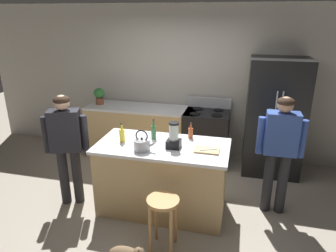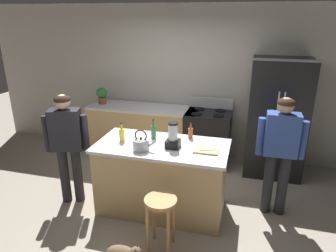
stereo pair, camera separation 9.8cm
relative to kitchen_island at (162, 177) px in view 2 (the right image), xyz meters
The scene contains 17 objects.
ground_plane 0.48m from the kitchen_island, ahead, with size 14.00×14.00×0.00m, color #9E9384.
back_wall 2.14m from the kitchen_island, 90.00° to the left, with size 8.00×0.10×2.70m, color #BCB7AD.
kitchen_island is the anchor object (origin of this frame).
back_counter_run 1.74m from the kitchen_island, 117.30° to the left, with size 2.00×0.64×0.95m.
refrigerator 2.16m from the kitchen_island, 45.41° to the left, with size 0.90×0.73×1.90m.
stove_range 1.57m from the kitchen_island, 75.85° to the left, with size 0.76×0.65×1.13m.
person_by_island_left 1.37m from the kitchen_island, behind, with size 0.59×0.34×1.56m.
person_by_sink_right 1.57m from the kitchen_island, 12.01° to the left, with size 0.59×0.22×1.60m.
bar_stool 0.76m from the kitchen_island, 74.93° to the right, with size 0.36×0.36×0.64m.
potted_plant 2.32m from the kitchen_island, 135.97° to the left, with size 0.20×0.20×0.30m.
blender_appliance 0.63m from the kitchen_island, 15.88° to the right, with size 0.17×0.17×0.33m.
bottle_cooking_sauce 0.71m from the kitchen_island, 45.68° to the left, with size 0.06×0.06×0.22m.
bottle_olive_oil 0.62m from the kitchen_island, 133.65° to the left, with size 0.07×0.07×0.28m.
bottle_soda 0.78m from the kitchen_island, behind, with size 0.07×0.07×0.26m.
tea_kettle 0.63m from the kitchen_island, 131.75° to the right, with size 0.28×0.20×0.27m.
cutting_board 0.75m from the kitchen_island, ahead, with size 0.30×0.20×0.02m, color tan.
chef_knife 0.78m from the kitchen_island, ahead, with size 0.22×0.03×0.01m, color #B7BABF.
Camera 2 is at (1.03, -3.48, 2.53)m, focal length 33.08 mm.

